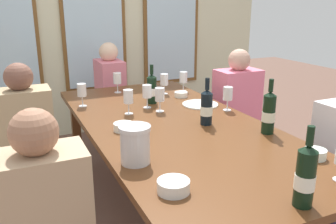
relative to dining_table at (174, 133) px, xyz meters
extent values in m
plane|color=brown|center=(0.00, 0.00, -0.68)|extent=(12.00, 12.00, 0.00)
cube|color=beige|center=(0.00, 2.13, 0.77)|extent=(4.29, 0.06, 2.90)
cube|color=brown|center=(0.00, 2.09, 0.77)|extent=(0.72, 0.03, 1.88)
cube|color=silver|center=(0.00, 2.07, 0.77)|extent=(0.64, 0.01, 1.80)
cube|color=brown|center=(0.95, 2.09, 0.77)|extent=(0.72, 0.03, 1.88)
cube|color=silver|center=(0.95, 2.07, 0.77)|extent=(0.64, 0.01, 1.80)
cube|color=#5B3319|center=(0.00, 0.00, 0.04)|extent=(1.09, 2.36, 0.04)
cube|color=#5B3319|center=(-0.45, 1.08, -0.33)|extent=(0.07, 0.07, 0.70)
cube|color=#5B3319|center=(0.45, 1.08, -0.33)|extent=(0.07, 0.07, 0.70)
cylinder|color=white|center=(0.37, 0.31, 0.07)|extent=(0.27, 0.27, 0.01)
cylinder|color=silver|center=(-0.43, -0.45, 0.15)|extent=(0.14, 0.14, 0.17)
cylinder|color=silver|center=(-0.43, -0.45, 0.24)|extent=(0.16, 0.16, 0.02)
cylinder|color=black|center=(0.43, -0.39, 0.18)|extent=(0.07, 0.07, 0.23)
cone|color=black|center=(0.43, -0.39, 0.31)|extent=(0.07, 0.07, 0.02)
cylinder|color=black|center=(0.43, -0.39, 0.36)|extent=(0.03, 0.03, 0.08)
cylinder|color=silver|center=(0.43, -0.39, 0.17)|extent=(0.08, 0.08, 0.06)
cylinder|color=black|center=(0.18, -0.10, 0.17)|extent=(0.08, 0.08, 0.20)
cone|color=black|center=(0.18, -0.10, 0.28)|extent=(0.08, 0.08, 0.02)
cylinder|color=black|center=(0.18, -0.10, 0.33)|extent=(0.03, 0.03, 0.08)
cylinder|color=white|center=(0.18, -0.10, 0.16)|extent=(0.08, 0.08, 0.06)
cylinder|color=black|center=(0.03, -1.09, 0.18)|extent=(0.08, 0.08, 0.23)
cone|color=black|center=(0.03, -1.09, 0.30)|extent=(0.08, 0.08, 0.02)
cylinder|color=black|center=(0.03, -1.09, 0.35)|extent=(0.03, 0.03, 0.08)
cylinder|color=white|center=(0.03, -1.09, 0.17)|extent=(0.08, 0.08, 0.06)
cylinder|color=black|center=(0.05, 0.52, 0.16)|extent=(0.08, 0.07, 0.20)
cone|color=black|center=(0.05, 0.52, 0.28)|extent=(0.08, 0.07, 0.02)
cylinder|color=black|center=(0.05, 0.52, 0.33)|extent=(0.03, 0.03, 0.08)
cylinder|color=silver|center=(0.05, 0.52, 0.15)|extent=(0.08, 0.08, 0.06)
cylinder|color=white|center=(0.41, -0.78, 0.09)|extent=(0.11, 0.11, 0.05)
cylinder|color=silver|center=(-0.38, -0.79, 0.09)|extent=(0.14, 0.14, 0.05)
cylinder|color=white|center=(-0.34, 0.01, 0.09)|extent=(0.12, 0.12, 0.05)
cylinder|color=white|center=(0.34, 0.59, 0.08)|extent=(0.11, 0.11, 0.04)
cylinder|color=white|center=(0.26, 0.74, 0.07)|extent=(0.06, 0.06, 0.00)
cylinder|color=white|center=(0.26, 0.74, 0.11)|extent=(0.01, 0.01, 0.07)
cylinder|color=white|center=(0.26, 0.74, 0.19)|extent=(0.07, 0.07, 0.09)
cylinder|color=beige|center=(0.26, 0.74, 0.15)|extent=(0.06, 0.06, 0.02)
cylinder|color=white|center=(-0.03, 0.41, 0.07)|extent=(0.06, 0.06, 0.00)
cylinder|color=white|center=(-0.03, 0.41, 0.11)|extent=(0.01, 0.01, 0.07)
cylinder|color=white|center=(-0.03, 0.41, 0.19)|extent=(0.07, 0.07, 0.09)
cylinder|color=white|center=(0.48, 0.11, 0.07)|extent=(0.06, 0.06, 0.00)
cylinder|color=white|center=(0.48, 0.11, 0.11)|extent=(0.01, 0.01, 0.07)
cylinder|color=white|center=(0.48, 0.11, 0.19)|extent=(0.07, 0.07, 0.09)
cylinder|color=white|center=(-0.46, 0.65, 0.07)|extent=(0.06, 0.06, 0.00)
cylinder|color=white|center=(-0.46, 0.65, 0.11)|extent=(0.01, 0.01, 0.07)
cylinder|color=white|center=(-0.46, 0.65, 0.19)|extent=(0.07, 0.07, 0.09)
cylinder|color=maroon|center=(-0.46, 0.65, 0.16)|extent=(0.06, 0.06, 0.03)
cylinder|color=white|center=(0.02, 0.28, 0.07)|extent=(0.06, 0.06, 0.00)
cylinder|color=white|center=(0.02, 0.28, 0.11)|extent=(0.01, 0.01, 0.07)
cylinder|color=white|center=(0.02, 0.28, 0.19)|extent=(0.07, 0.07, 0.09)
cylinder|color=white|center=(-0.09, 0.95, 0.07)|extent=(0.06, 0.06, 0.00)
cylinder|color=white|center=(-0.09, 0.95, 0.11)|extent=(0.01, 0.01, 0.07)
cylinder|color=white|center=(-0.09, 0.95, 0.19)|extent=(0.07, 0.07, 0.09)
cylinder|color=#590C19|center=(-0.09, 0.95, 0.15)|extent=(0.06, 0.06, 0.02)
cylinder|color=white|center=(-0.20, 0.32, 0.07)|extent=(0.06, 0.06, 0.00)
cylinder|color=white|center=(-0.20, 0.32, 0.11)|extent=(0.01, 0.01, 0.07)
cylinder|color=white|center=(-0.20, 0.32, 0.19)|extent=(0.07, 0.07, 0.09)
cylinder|color=white|center=(0.45, 0.75, 0.07)|extent=(0.06, 0.06, 0.00)
cylinder|color=white|center=(0.45, 0.75, 0.11)|extent=(0.01, 0.01, 0.07)
cylinder|color=white|center=(0.45, 0.75, 0.19)|extent=(0.07, 0.07, 0.09)
cylinder|color=#590C19|center=(0.45, 0.75, 0.16)|extent=(0.06, 0.06, 0.02)
cube|color=#323437|center=(-0.88, 0.57, -0.45)|extent=(0.32, 0.24, 0.45)
cube|color=tan|center=(-0.88, 0.57, 0.01)|extent=(0.38, 0.24, 0.48)
sphere|color=brown|center=(-0.88, 0.57, 0.34)|extent=(0.19, 0.19, 0.19)
cube|color=#342130|center=(0.88, 0.56, -0.45)|extent=(0.32, 0.24, 0.45)
cube|color=pink|center=(0.88, 0.56, 0.01)|extent=(0.38, 0.24, 0.48)
sphere|color=tan|center=(0.88, 0.56, 0.34)|extent=(0.19, 0.19, 0.19)
cube|color=tan|center=(-0.88, -0.59, 0.01)|extent=(0.38, 0.24, 0.48)
sphere|color=#9D6C51|center=(-0.88, -0.59, 0.34)|extent=(0.19, 0.19, 0.19)
cube|color=#222D34|center=(0.00, 1.53, -0.45)|extent=(0.24, 0.32, 0.45)
cube|color=pink|center=(0.00, 1.53, 0.01)|extent=(0.24, 0.38, 0.48)
sphere|color=beige|center=(0.00, 1.53, 0.34)|extent=(0.19, 0.19, 0.19)
camera|label=1|loc=(-0.95, -1.98, 0.82)|focal=38.29mm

